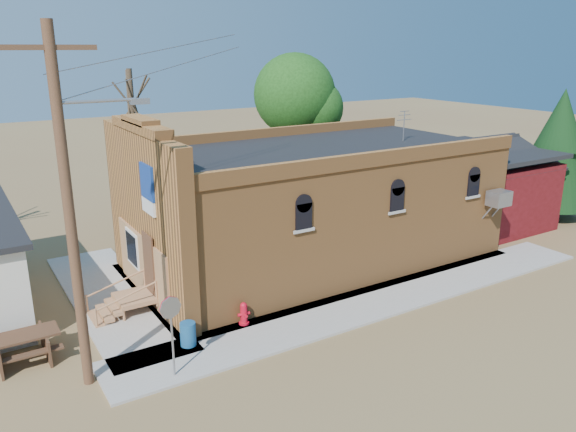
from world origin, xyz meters
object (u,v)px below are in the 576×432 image
stop_sign (171,315)px  trash_barrel (188,334)px  utility_pole (71,207)px  fire_hydrant (244,313)px  picnic_table (21,344)px  brick_bar (310,205)px

stop_sign → trash_barrel: size_ratio=3.21×
utility_pole → fire_hydrant: (4.82, 0.60, -4.33)m
stop_sign → trash_barrel: (0.91, 1.26, -1.39)m
stop_sign → picnic_table: stop_sign is taller
stop_sign → trash_barrel: bearing=67.8°
fire_hydrant → trash_barrel: size_ratio=1.04×
utility_pole → picnic_table: (-1.36, 2.00, -4.23)m
fire_hydrant → trash_barrel: fire_hydrant is taller
utility_pole → picnic_table: utility_pole is taller
fire_hydrant → picnic_table: 6.33m
utility_pole → picnic_table: bearing=124.1°
utility_pole → fire_hydrant: 6.51m
utility_pole → stop_sign: size_ratio=3.98×
stop_sign → fire_hydrant: bearing=41.9°
stop_sign → picnic_table: bearing=151.6°
brick_bar → utility_pole: (-9.79, -4.29, 2.43)m
utility_pole → fire_hydrant: bearing=7.1°
brick_bar → picnic_table: bearing=-168.4°
utility_pole → trash_barrel: size_ratio=12.77×
trash_barrel → picnic_table: picnic_table is taller
brick_bar → stop_sign: (-7.85, -5.25, -0.52)m
stop_sign → picnic_table: size_ratio=1.14×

